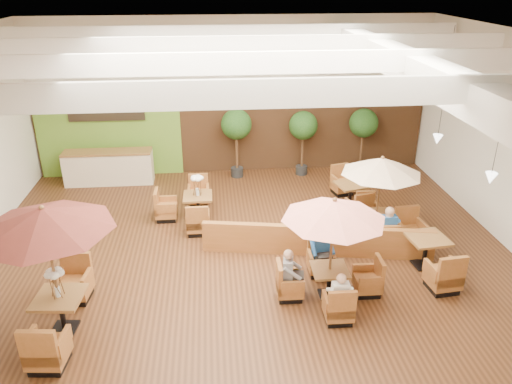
{
  "coord_description": "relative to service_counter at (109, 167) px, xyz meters",
  "views": [
    {
      "loc": [
        -0.82,
        -11.44,
        6.87
      ],
      "look_at": [
        0.3,
        0.5,
        1.5
      ],
      "focal_mm": 35.0,
      "sensor_mm": 36.0,
      "label": 1
    }
  ],
  "objects": [
    {
      "name": "room",
      "position": [
        4.65,
        -3.88,
        3.05
      ],
      "size": [
        14.04,
        14.0,
        5.52
      ],
      "color": "#381E0F",
      "rests_on": "ground"
    },
    {
      "name": "service_counter",
      "position": [
        0.0,
        0.0,
        0.0
      ],
      "size": [
        3.0,
        0.75,
        1.18
      ],
      "color": "beige",
      "rests_on": "ground"
    },
    {
      "name": "booth_divider",
      "position": [
        6.21,
        -5.42,
        -0.17
      ],
      "size": [
        5.94,
        1.24,
        0.83
      ],
      "primitive_type": "cube",
      "rotation": [
        0.0,
        0.0,
        -0.18
      ],
      "color": "brown",
      "rests_on": "ground"
    },
    {
      "name": "table_0",
      "position": [
        0.38,
        -7.87,
        1.59
      ],
      "size": [
        2.66,
        2.86,
        2.87
      ],
      "rotation": [
        0.0,
        0.0,
        -0.1
      ],
      "color": "brown",
      "rests_on": "ground"
    },
    {
      "name": "table_1",
      "position": [
        6.13,
        -7.21,
        1.11
      ],
      "size": [
        2.4,
        2.4,
        2.48
      ],
      "rotation": [
        0.0,
        0.0,
        -0.02
      ],
      "color": "brown",
      "rests_on": "ground"
    },
    {
      "name": "table_2",
      "position": [
        8.02,
        -4.52,
        1.13
      ],
      "size": [
        2.25,
        2.32,
        2.37
      ],
      "rotation": [
        0.0,
        0.0,
        -0.05
      ],
      "color": "brown",
      "rests_on": "ground"
    },
    {
      "name": "table_3",
      "position": [
        2.86,
        -3.01,
        -0.13
      ],
      "size": [
        1.69,
        2.53,
        1.53
      ],
      "rotation": [
        0.0,
        0.0,
        -0.01
      ],
      "color": "brown",
      "rests_on": "ground"
    },
    {
      "name": "table_4",
      "position": [
        8.81,
        -6.21,
        -0.19
      ],
      "size": [
        1.02,
        2.82,
        1.04
      ],
      "rotation": [
        0.0,
        0.0,
        0.1
      ],
      "color": "brown",
      "rests_on": "ground"
    },
    {
      "name": "table_5",
      "position": [
        7.86,
        -2.62,
        -0.22
      ],
      "size": [
        1.04,
        2.69,
        0.96
      ],
      "rotation": [
        0.0,
        0.0,
        0.24
      ],
      "color": "brown",
      "rests_on": "ground"
    },
    {
      "name": "topiary_0",
      "position": [
        4.46,
        0.2,
        1.27
      ],
      "size": [
        1.07,
        1.07,
        2.48
      ],
      "color": "black",
      "rests_on": "ground"
    },
    {
      "name": "topiary_1",
      "position": [
        6.82,
        0.2,
        1.17
      ],
      "size": [
        1.01,
        1.01,
        2.35
      ],
      "color": "black",
      "rests_on": "ground"
    },
    {
      "name": "topiary_2",
      "position": [
        9.0,
        0.2,
        1.19
      ],
      "size": [
        1.02,
        1.02,
        2.38
      ],
      "color": "black",
      "rests_on": "ground"
    },
    {
      "name": "diner_0",
      "position": [
        6.13,
        -8.11,
        0.15
      ],
      "size": [
        0.36,
        0.29,
        0.73
      ],
      "rotation": [
        0.0,
        0.0,
        -0.02
      ],
      "color": "white",
      "rests_on": "ground"
    },
    {
      "name": "diner_1",
      "position": [
        6.13,
        -6.31,
        0.18
      ],
      "size": [
        0.41,
        0.35,
        0.81
      ],
      "rotation": [
        0.0,
        0.0,
        3.26
      ],
      "color": "#225294",
      "rests_on": "ground"
    },
    {
      "name": "diner_2",
      "position": [
        5.22,
        -7.21,
        0.17
      ],
      "size": [
        0.35,
        0.41,
        0.78
      ],
      "rotation": [
        0.0,
        0.0,
        4.53
      ],
      "color": "gray",
      "rests_on": "ground"
    },
    {
      "name": "diner_3",
      "position": [
        8.07,
        -5.38,
        0.19
      ],
      "size": [
        0.41,
        0.33,
        0.85
      ],
      "rotation": [
        0.0,
        0.0,
        -0.01
      ],
      "color": "#225294",
      "rests_on": "ground"
    },
    {
      "name": "diner_4",
      "position": [
        8.07,
        -5.38,
        0.15
      ],
      "size": [
        0.38,
        0.32,
        0.74
      ],
      "rotation": [
        0.0,
        0.0,
        0.12
      ],
      "color": "white",
      "rests_on": "ground"
    }
  ]
}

